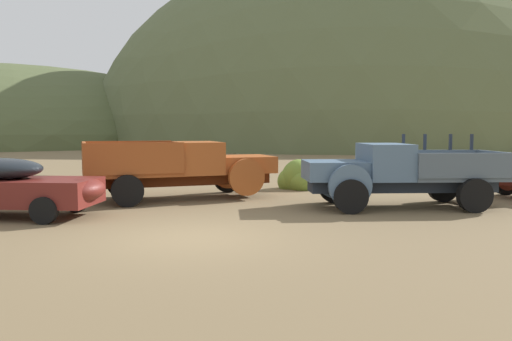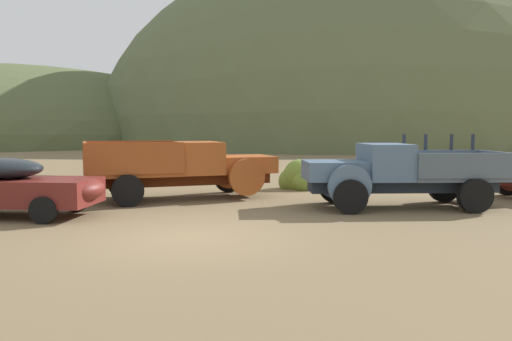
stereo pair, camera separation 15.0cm
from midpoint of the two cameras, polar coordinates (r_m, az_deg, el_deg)
ground_plane at (r=11.08m, az=-7.14°, el=-7.51°), size 300.00×300.00×0.00m
hill_far_right at (r=95.93m, az=-25.24°, el=2.98°), size 79.19×83.43×24.54m
hill_far_left at (r=79.30m, az=11.36°, el=3.05°), size 77.03×69.75×55.44m
hill_distant at (r=114.52m, az=25.55°, el=3.20°), size 100.87×69.62×30.65m
car_oxblood at (r=14.86m, az=-25.26°, el=-1.60°), size 5.09×2.87×1.57m
truck_oxide_orange at (r=17.07m, az=-6.90°, el=0.34°), size 6.44×3.35×1.91m
truck_chalk_blue at (r=15.46m, az=14.85°, el=-0.39°), size 5.91×2.82×2.16m
bush_between_trucks at (r=19.66m, az=5.13°, el=-1.07°), size 1.55×1.48×1.47m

